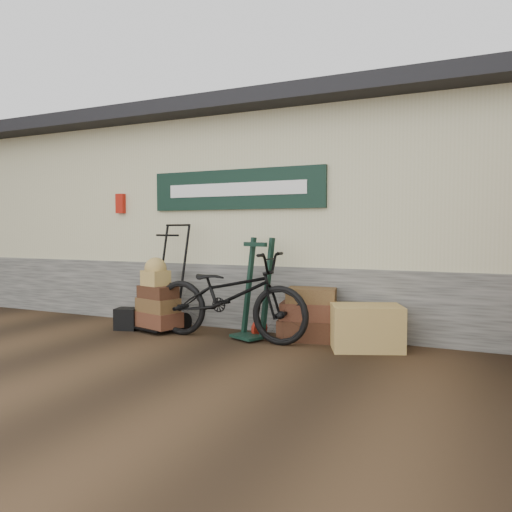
{
  "coord_description": "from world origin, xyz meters",
  "views": [
    {
      "loc": [
        2.87,
        -5.19,
        1.39
      ],
      "look_at": [
        0.04,
        0.9,
        1.04
      ],
      "focal_mm": 35.0,
      "sensor_mm": 36.0,
      "label": 1
    }
  ],
  "objects": [
    {
      "name": "black_trunk",
      "position": [
        -1.68,
        0.32,
        0.15
      ],
      "size": [
        0.36,
        0.33,
        0.3
      ],
      "primitive_type": "cube",
      "rotation": [
        0.0,
        0.0,
        0.27
      ],
      "color": "black",
      "rests_on": "ground"
    },
    {
      "name": "green_barrow",
      "position": [
        0.19,
        0.55,
        0.64
      ],
      "size": [
        0.59,
        0.55,
        1.29
      ],
      "primitive_type": null,
      "rotation": [
        0.0,
        0.0,
        -0.43
      ],
      "color": "black",
      "rests_on": "ground"
    },
    {
      "name": "wicker_hamper",
      "position": [
        1.62,
        0.56,
        0.26
      ],
      "size": [
        0.93,
        0.78,
        0.52
      ],
      "primitive_type": "cube",
      "rotation": [
        0.0,
        0.0,
        0.39
      ],
      "color": "olive",
      "rests_on": "ground"
    },
    {
      "name": "station_building",
      "position": [
        -0.01,
        2.74,
        1.61
      ],
      "size": [
        14.4,
        4.1,
        3.2
      ],
      "color": "#4C4C47",
      "rests_on": "ground"
    },
    {
      "name": "bicycle",
      "position": [
        -0.08,
        0.35,
        0.62
      ],
      "size": [
        0.75,
        2.14,
        1.25
      ],
      "primitive_type": "imported",
      "rotation": [
        0.0,
        0.0,
        1.57
      ],
      "color": "black",
      "rests_on": "ground"
    },
    {
      "name": "ground",
      "position": [
        0.0,
        0.0,
        0.0
      ],
      "size": [
        80.0,
        80.0,
        0.0
      ],
      "primitive_type": "plane",
      "color": "black",
      "rests_on": "ground"
    },
    {
      "name": "suitcase_stack",
      "position": [
        0.84,
        0.77,
        0.34
      ],
      "size": [
        0.84,
        0.62,
        0.67
      ],
      "primitive_type": null,
      "rotation": [
        0.0,
        0.0,
        0.2
      ],
      "color": "#3A2012",
      "rests_on": "ground"
    },
    {
      "name": "porter_trolley",
      "position": [
        -1.15,
        0.55,
        0.75
      ],
      "size": [
        0.88,
        0.76,
        1.51
      ],
      "primitive_type": null,
      "rotation": [
        0.0,
        0.0,
        -0.29
      ],
      "color": "black",
      "rests_on": "ground"
    }
  ]
}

